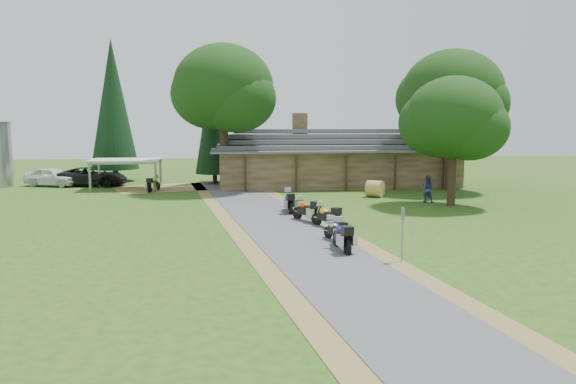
{
  "coord_description": "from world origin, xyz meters",
  "views": [
    {
      "loc": [
        -3.48,
        -24.1,
        5.57
      ],
      "look_at": [
        -0.06,
        6.75,
        1.6
      ],
      "focal_mm": 35.0,
      "sensor_mm": 36.0,
      "label": 1
    }
  ],
  "objects": [
    {
      "name": "car_dark_suv",
      "position": [
        -14.9,
        25.21,
        1.22
      ],
      "size": [
        3.67,
        6.71,
        2.44
      ],
      "primitive_type": "imported",
      "rotation": [
        0.0,
        0.0,
        1.41
      ],
      "color": "black",
      "rests_on": "ground"
    },
    {
      "name": "ground",
      "position": [
        0.0,
        0.0,
        0.0
      ],
      "size": [
        120.0,
        120.0,
        0.0
      ],
      "primitive_type": "plane",
      "color": "#274B15",
      "rests_on": "ground"
    },
    {
      "name": "oak_lodge_left",
      "position": [
        -3.6,
        21.1,
        6.63
      ],
      "size": [
        7.92,
        7.92,
        13.26
      ],
      "primitive_type": null,
      "color": "#153810",
      "rests_on": "ground"
    },
    {
      "name": "motorcycle_row_a",
      "position": [
        1.41,
        -0.9,
        0.69
      ],
      "size": [
        0.84,
        2.07,
        1.38
      ],
      "primitive_type": null,
      "rotation": [
        0.0,
        0.0,
        1.66
      ],
      "color": "#211B98",
      "rests_on": "ground"
    },
    {
      "name": "motorcycle_row_b",
      "position": [
        1.5,
        1.0,
        0.57
      ],
      "size": [
        1.06,
        1.74,
        1.14
      ],
      "primitive_type": null,
      "rotation": [
        0.0,
        0.0,
        1.91
      ],
      "color": "#B8BBC1",
      "rests_on": "ground"
    },
    {
      "name": "hay_bale",
      "position": [
        7.34,
        15.66,
        0.6
      ],
      "size": [
        1.62,
        1.63,
        1.21
      ],
      "primitive_type": "cylinder",
      "rotation": [
        1.57,
        0.0,
        0.9
      ],
      "color": "#A17F3B",
      "rests_on": "ground"
    },
    {
      "name": "oak_driveway",
      "position": [
        11.22,
        11.06,
        4.66
      ],
      "size": [
        6.25,
        6.25,
        9.31
      ],
      "primitive_type": null,
      "color": "#153810",
      "rests_on": "ground"
    },
    {
      "name": "oak_lodge_right",
      "position": [
        14.38,
        19.1,
        6.27
      ],
      "size": [
        7.94,
        7.94,
        12.54
      ],
      "primitive_type": null,
      "color": "#153810",
      "rests_on": "ground"
    },
    {
      "name": "person_b",
      "position": [
        10.13,
        12.54,
        1.09
      ],
      "size": [
        0.74,
        0.64,
        2.19
      ],
      "primitive_type": "imported",
      "rotation": [
        0.0,
        0.0,
        2.77
      ],
      "color": "navy",
      "rests_on": "ground"
    },
    {
      "name": "lodge",
      "position": [
        6.0,
        24.0,
        2.45
      ],
      "size": [
        21.4,
        9.4,
        4.9
      ],
      "primitive_type": null,
      "color": "brown",
      "rests_on": "ground"
    },
    {
      "name": "carport",
      "position": [
        -11.57,
        22.63,
        1.22
      ],
      "size": [
        5.65,
        3.79,
        2.43
      ],
      "primitive_type": null,
      "rotation": [
        0.0,
        0.0,
        -0.01
      ],
      "color": "silver",
      "rests_on": "ground"
    },
    {
      "name": "motorcycle_row_e",
      "position": [
        0.29,
        9.45,
        0.71
      ],
      "size": [
        0.72,
        2.09,
        1.42
      ],
      "primitive_type": null,
      "rotation": [
        0.0,
        0.0,
        1.59
      ],
      "color": "black",
      "rests_on": "ground"
    },
    {
      "name": "cedar_far",
      "position": [
        -13.64,
        28.92,
        6.46
      ],
      "size": [
        4.29,
        4.29,
        12.91
      ],
      "primitive_type": "cone",
      "color": "black",
      "rests_on": "ground"
    },
    {
      "name": "sign_post",
      "position": [
        3.39,
        -3.02,
        1.1
      ],
      "size": [
        0.4,
        0.07,
        2.2
      ],
      "primitive_type": null,
      "color": "gray",
      "rests_on": "ground"
    },
    {
      "name": "motorcycle_row_c",
      "position": [
        1.69,
        4.37,
        0.65
      ],
      "size": [
        1.54,
        1.93,
        1.3
      ],
      "primitive_type": null,
      "rotation": [
        0.0,
        0.0,
        2.14
      ],
      "color": "gold",
      "rests_on": "ground"
    },
    {
      "name": "driveway",
      "position": [
        -0.5,
        4.0,
        0.0
      ],
      "size": [
        51.95,
        51.95,
        0.0
      ],
      "primitive_type": "plane",
      "rotation": [
        0.0,
        0.0,
        0.14
      ],
      "color": "#4A4A4D",
      "rests_on": "ground"
    },
    {
      "name": "person_a",
      "position": [
        10.33,
        13.19,
        0.99
      ],
      "size": [
        0.59,
        0.45,
        1.98
      ],
      "primitive_type": "imported",
      "rotation": [
        0.0,
        0.0,
        3.22
      ],
      "color": "navy",
      "rests_on": "ground"
    },
    {
      "name": "motorcycle_row_d",
      "position": [
        0.91,
        6.29,
        0.68
      ],
      "size": [
        1.61,
        2.05,
        1.37
      ],
      "primitive_type": null,
      "rotation": [
        0.0,
        0.0,
        2.12
      ],
      "color": "#E34506",
      "rests_on": "ground"
    },
    {
      "name": "motorcycle_carport_a",
      "position": [
        -9.16,
        20.64,
        0.64
      ],
      "size": [
        1.14,
        1.97,
        1.28
      ],
      "primitive_type": null,
      "rotation": [
        0.0,
        0.0,
        1.27
      ],
      "color": "#D1A000",
      "rests_on": "ground"
    },
    {
      "name": "cedar_near",
      "position": [
        -4.49,
        26.04,
        5.54
      ],
      "size": [
        3.42,
        3.42,
        11.08
      ],
      "primitive_type": "cone",
      "color": "black",
      "rests_on": "ground"
    },
    {
      "name": "car_white_sedan",
      "position": [
        -18.21,
        25.29,
        1.02
      ],
      "size": [
        4.61,
        6.61,
        2.03
      ],
      "primitive_type": "imported",
      "rotation": [
        0.0,
        0.0,
        1.2
      ],
      "color": "silver",
      "rests_on": "ground"
    }
  ]
}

